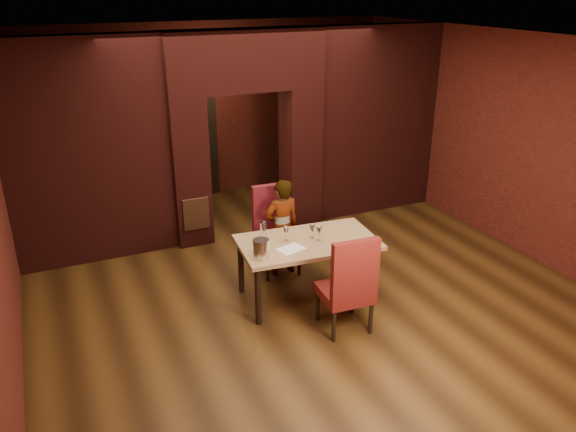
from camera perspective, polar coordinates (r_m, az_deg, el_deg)
name	(u,v)px	position (r m, az deg, el deg)	size (l,w,h in m)	color
floor	(300,283)	(7.77, 1.23, -6.84)	(8.00, 8.00, 0.00)	#4A2D12
ceiling	(302,41)	(6.78, 1.46, 17.36)	(7.00, 8.00, 0.04)	silver
wall_back	(208,111)	(10.74, -8.09, 10.52)	(7.00, 0.04, 3.20)	maroon
wall_front	(560,345)	(4.24, 25.94, -11.72)	(7.00, 0.04, 3.20)	maroon
wall_right	(511,142)	(9.14, 21.70, 6.97)	(0.04, 8.00, 3.20)	maroon
pillar_left	(188,171)	(8.75, -10.08, 4.51)	(0.55, 0.55, 2.30)	maroon
pillar_right	(300,156)	(9.36, 1.26, 6.08)	(0.55, 0.55, 2.30)	maroon
lintel	(244,60)	(8.67, -4.53, 15.49)	(2.45, 0.55, 0.90)	maroon
wing_wall_left	(88,154)	(8.41, -19.66, 5.99)	(2.27, 0.35, 3.20)	maroon
wing_wall_right	(374,121)	(9.92, 8.77, 9.47)	(2.27, 0.35, 3.20)	maroon
vent_panel	(196,214)	(8.68, -9.30, 0.21)	(0.40, 0.03, 0.50)	#9E522E
rear_door	(190,143)	(10.71, -9.90, 7.34)	(0.90, 0.08, 2.10)	black
rear_door_frame	(191,143)	(10.67, -9.84, 7.29)	(1.02, 0.04, 2.22)	black
dining_table	(307,269)	(7.27, 1.99, -5.40)	(1.74, 0.98, 0.81)	tan
chair_far	(277,231)	(7.82, -1.08, -1.56)	(0.56, 0.56, 1.23)	maroon
chair_near	(345,281)	(6.60, 5.82, -6.58)	(0.56, 0.56, 1.24)	maroon
person_seated	(282,227)	(7.74, -0.62, -1.17)	(0.51, 0.33, 1.39)	beige
wine_glass_a	(286,234)	(7.04, -0.19, -1.83)	(0.08, 0.08, 0.19)	white
wine_glass_b	(312,231)	(7.13, 2.47, -1.54)	(0.07, 0.07, 0.18)	white
wine_glass_c	(319,234)	(7.06, 3.14, -1.79)	(0.08, 0.08, 0.19)	white
tasting_sheet	(291,249)	(6.86, 0.31, -3.36)	(0.32, 0.23, 0.00)	white
wine_bucket	(261,249)	(6.61, -2.75, -3.35)	(0.19, 0.19, 0.24)	silver
water_bottle	(263,233)	(6.92, -2.53, -1.70)	(0.07, 0.07, 0.32)	white
potted_plant	(320,243)	(8.42, 3.27, -2.79)	(0.38, 0.33, 0.42)	#2D632A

